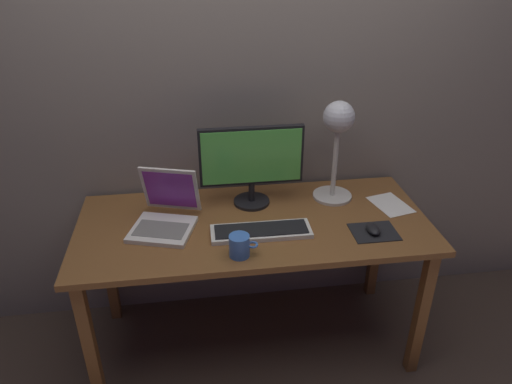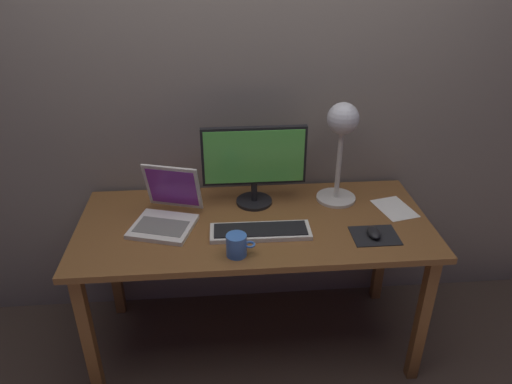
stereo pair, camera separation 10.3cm
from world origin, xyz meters
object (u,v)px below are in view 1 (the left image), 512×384
desk_lamp (338,131)px  coffee_mug (240,246)px  mouse (373,229)px  keyboard_main (261,231)px  monitor (251,161)px  laptop (166,210)px

desk_lamp → coffee_mug: size_ratio=4.13×
mouse → coffee_mug: bearing=-171.8°
keyboard_main → desk_lamp: (0.40, 0.28, 0.34)m
keyboard_main → coffee_mug: 0.19m
monitor → keyboard_main: (0.01, -0.27, -0.21)m
desk_lamp → mouse: size_ratio=5.14×
keyboard_main → mouse: 0.49m
monitor → coffee_mug: (-0.10, -0.42, -0.18)m
keyboard_main → monitor: bearing=91.2°
laptop → coffee_mug: size_ratio=3.04×
keyboard_main → coffee_mug: coffee_mug is taller
desk_lamp → coffee_mug: bearing=-140.2°
laptop → mouse: bearing=-12.9°
keyboard_main → desk_lamp: 0.59m
monitor → keyboard_main: 0.35m
mouse → coffee_mug: coffee_mug is taller
laptop → mouse: 0.92m
keyboard_main → coffee_mug: (-0.11, -0.15, 0.04)m
laptop → mouse: size_ratio=3.78×
monitor → coffee_mug: monitor is taller
keyboard_main → laptop: size_ratio=1.22×
monitor → laptop: 0.45m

